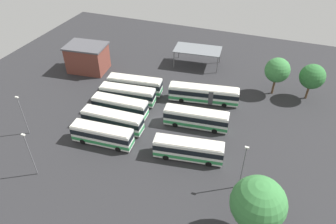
{
  "coord_description": "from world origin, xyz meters",
  "views": [
    {
      "loc": [
        -17.5,
        41.54,
        35.92
      ],
      "look_at": [
        -1.59,
        -1.15,
        1.51
      ],
      "focal_mm": 32.91,
      "sensor_mm": 36.0,
      "label": 1
    }
  ],
  "objects": [
    {
      "name": "ground_plane",
      "position": [
        0.0,
        0.0,
        0.0
      ],
      "size": [
        92.45,
        92.45,
        0.0
      ],
      "primitive_type": "plane",
      "color": "#28282B"
    },
    {
      "name": "bus_row0_slot0",
      "position": [
        -6.35,
        -8.86,
        1.84
      ],
      "size": [
        14.04,
        4.76,
        3.47
      ],
      "color": "silver",
      "rests_on": "ground_plane"
    },
    {
      "name": "bus_row0_slot2",
      "position": [
        -7.09,
        -0.81,
        1.83
      ],
      "size": [
        11.75,
        3.8,
        3.47
      ],
      "color": "silver",
      "rests_on": "ground_plane"
    },
    {
      "name": "bus_row0_slot4",
      "position": [
        -8.2,
        7.34,
        1.83
      ],
      "size": [
        11.34,
        4.18,
        3.47
      ],
      "color": "silver",
      "rests_on": "ground_plane"
    },
    {
      "name": "bus_row1_slot0",
      "position": [
        8.04,
        -7.24,
        1.83
      ],
      "size": [
        11.51,
        3.93,
        3.47
      ],
      "color": "silver",
      "rests_on": "ground_plane"
    },
    {
      "name": "bus_row1_slot1",
      "position": [
        7.83,
        -3.41,
        1.83
      ],
      "size": [
        11.23,
        3.73,
        3.47
      ],
      "color": "silver",
      "rests_on": "ground_plane"
    },
    {
      "name": "bus_row1_slot2",
      "position": [
        7.41,
        0.69,
        1.83
      ],
      "size": [
        10.74,
        3.05,
        3.47
      ],
      "color": "silver",
      "rests_on": "ground_plane"
    },
    {
      "name": "bus_row1_slot3",
      "position": [
        6.67,
        4.95,
        1.83
      ],
      "size": [
        11.23,
        2.97,
        3.47
      ],
      "color": "silver",
      "rests_on": "ground_plane"
    },
    {
      "name": "bus_row1_slot4",
      "position": [
        6.37,
        9.04,
        1.83
      ],
      "size": [
        10.67,
        3.3,
        3.47
      ],
      "color": "silver",
      "rests_on": "ground_plane"
    },
    {
      "name": "depot_building",
      "position": [
        22.36,
        -12.15,
        3.15
      ],
      "size": [
        9.61,
        7.42,
        6.26
      ],
      "color": "brown",
      "rests_on": "ground_plane"
    },
    {
      "name": "maintenance_shelter",
      "position": [
        -0.82,
        -23.31,
        4.01
      ],
      "size": [
        11.38,
        6.81,
        4.21
      ],
      "color": "slate",
      "rests_on": "ground_plane"
    },
    {
      "name": "lamp_post_mid_lot",
      "position": [
        20.02,
        11.4,
        4.32
      ],
      "size": [
        0.56,
        0.28,
        7.81
      ],
      "color": "slate",
      "rests_on": "ground_plane"
    },
    {
      "name": "lamp_post_far_corner",
      "position": [
        -16.96,
        10.37,
        4.4
      ],
      "size": [
        0.56,
        0.28,
        7.97
      ],
      "color": "slate",
      "rests_on": "ground_plane"
    },
    {
      "name": "lamp_post_by_building",
      "position": [
        12.31,
        18.66,
        4.43
      ],
      "size": [
        0.56,
        0.28,
        8.03
      ],
      "color": "slate",
      "rests_on": "ground_plane"
    },
    {
      "name": "tree_west_edge",
      "position": [
        -19.57,
        17.5,
        6.29
      ],
      "size": [
        6.52,
        6.52,
        9.56
      ],
      "color": "brown",
      "rests_on": "ground_plane"
    },
    {
      "name": "tree_east_edge",
      "position": [
        -19.11,
        -16.88,
        5.51
      ],
      "size": [
        4.99,
        4.99,
        8.03
      ],
      "color": "brown",
      "rests_on": "ground_plane"
    },
    {
      "name": "tree_northeast",
      "position": [
        -25.78,
        -17.41,
        5.11
      ],
      "size": [
        4.93,
        4.93,
        7.59
      ],
      "color": "brown",
      "rests_on": "ground_plane"
    },
    {
      "name": "puddle_centre_drain",
      "position": [
        10.57,
        -11.26,
        0.0
      ],
      "size": [
        3.89,
        3.89,
        0.01
      ],
      "primitive_type": "cylinder",
      "color": "black",
      "rests_on": "ground_plane"
    },
    {
      "name": "puddle_front_lane",
      "position": [
        4.88,
        -10.42,
        0.0
      ],
      "size": [
        2.29,
        2.29,
        0.01
      ],
      "primitive_type": "cylinder",
      "color": "black",
      "rests_on": "ground_plane"
    }
  ]
}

